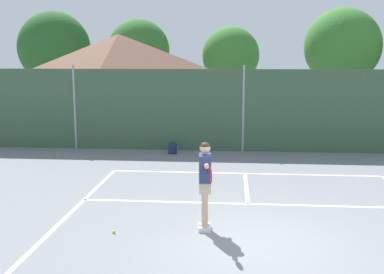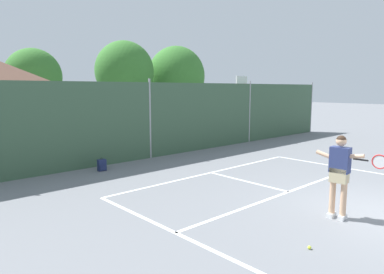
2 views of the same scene
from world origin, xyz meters
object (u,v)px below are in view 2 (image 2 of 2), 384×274
object	(u,v)px
tennis_player	(340,169)
backpack_navy	(102,165)
basketball_hoop	(241,98)
tennis_ball	(309,247)

from	to	relation	value
tennis_player	backpack_navy	world-z (taller)	tennis_player
basketball_hoop	tennis_ball	distance (m)	14.18
tennis_player	backpack_navy	bearing A→B (deg)	102.20
basketball_hoop	backpack_navy	xyz separation A→B (m)	(-9.76, -1.88, -2.12)
tennis_ball	basketball_hoop	bearing A→B (deg)	44.72
tennis_player	backpack_navy	size ratio (longest dim) A/B	4.01
tennis_ball	backpack_navy	bearing A→B (deg)	88.65
tennis_player	backpack_navy	distance (m)	7.85
basketball_hoop	tennis_player	size ratio (longest dim) A/B	1.91
tennis_ball	tennis_player	bearing A→B (deg)	10.66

